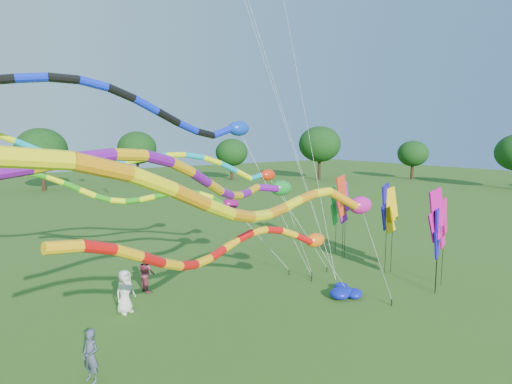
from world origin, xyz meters
TOP-DOWN VIEW (x-y plane):
  - ground at (0.00, 0.00)m, footprint 160.00×160.00m
  - tree_ring at (-0.44, 0.65)m, footprint 114.55×121.48m
  - tube_kite_red at (-4.61, 1.06)m, footprint 12.84×4.30m
  - tube_kite_orange at (-5.58, -1.47)m, footprint 16.17×5.03m
  - tube_kite_purple at (-5.17, 2.12)m, footprint 14.95×6.57m
  - tube_kite_blue at (-7.03, 4.83)m, footprint 16.72×1.18m
  - tube_kite_cyan at (-4.18, 6.81)m, footprint 14.54×2.42m
  - tube_kite_green at (-4.40, 8.59)m, footprint 11.90×3.73m
  - banner_pole_magenta_a at (5.32, 0.69)m, footprint 1.16×0.15m
  - banner_pole_orange at (6.28, 3.88)m, footprint 1.16×0.25m
  - banner_pole_blue_a at (5.57, 0.70)m, footprint 1.12×0.46m
  - banner_pole_magenta_b at (6.59, 1.06)m, footprint 1.14×0.38m
  - banner_pole_red at (5.98, 7.03)m, footprint 1.16×0.26m
  - banner_pole_green at (6.73, 8.25)m, footprint 1.12×0.46m
  - banner_pole_blue_b at (5.97, 3.92)m, footprint 1.14×0.41m
  - banner_pole_violet at (6.26, 7.16)m, footprint 1.16×0.09m
  - blue_nylon_heap at (1.80, 2.82)m, footprint 1.79×1.81m
  - person_a at (-6.83, 6.96)m, footprint 1.04×0.86m
  - person_b at (-9.34, 2.63)m, footprint 0.60×0.70m
  - person_c at (-5.17, 8.81)m, footprint 0.75×0.92m

SIDE VIEW (x-z plane):
  - ground at x=0.00m, z-range 0.00..0.00m
  - blue_nylon_heap at x=1.80m, z-range -0.01..0.56m
  - person_b at x=-9.34m, z-range 0.00..1.63m
  - person_c at x=-5.17m, z-range 0.00..1.79m
  - person_a at x=-6.83m, z-range 0.00..1.82m
  - banner_pole_blue_a at x=5.57m, z-range 0.82..4.96m
  - banner_pole_green at x=6.73m, z-range 0.88..5.16m
  - banner_pole_magenta_b at x=6.59m, z-range 0.94..5.33m
  - banner_pole_violet at x=6.26m, z-range 1.06..5.70m
  - banner_pole_orange at x=6.28m, z-range 1.06..5.72m
  - banner_pole_blue_b at x=5.97m, z-range 1.17..6.03m
  - banner_pole_magenta_a at x=5.32m, z-range 1.23..6.22m
  - banner_pole_red at x=5.98m, z-range 1.26..6.32m
  - tube_kite_red at x=-4.61m, z-range 0.89..6.79m
  - tube_kite_green at x=-4.40m, z-range 1.30..7.70m
  - tree_ring at x=-0.44m, z-range 0.85..10.30m
  - tube_kite_orange at x=-5.58m, z-range 1.77..9.63m
  - tube_kite_purple at x=-5.17m, z-range 1.95..9.60m
  - tube_kite_cyan at x=-4.18m, z-range 2.05..10.07m
  - tube_kite_blue at x=-7.03m, z-range 3.27..13.21m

